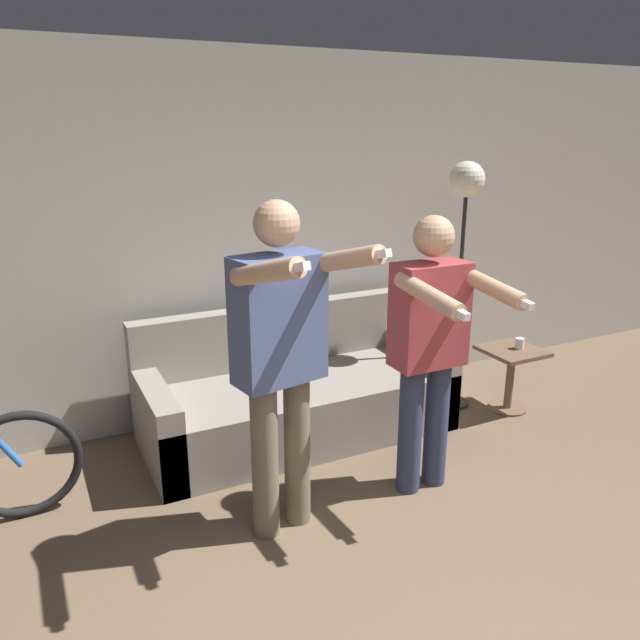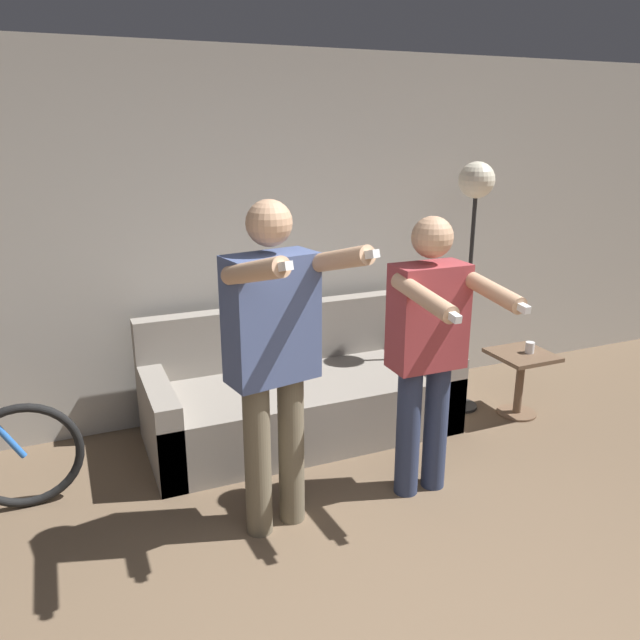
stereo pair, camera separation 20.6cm
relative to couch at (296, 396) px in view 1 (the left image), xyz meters
The scene contains 8 objects.
wall_back 1.19m from the couch, 114.67° to the left, with size 10.00×0.05×2.60m.
couch is the anchor object (origin of this frame).
person_left 1.35m from the couch, 117.48° to the right, with size 0.60×0.73×1.76m.
person_right 1.26m from the couch, 68.46° to the right, with size 0.49×0.67×1.63m.
cat 0.73m from the couch, 92.58° to the left, with size 0.50×0.13×0.16m.
floor_lamp 1.81m from the couch, ahead, with size 0.25×0.25×1.85m.
side_table 1.66m from the couch, 13.49° to the right, with size 0.42×0.42×0.49m.
cup 1.72m from the couch, 13.60° to the right, with size 0.07×0.07×0.08m.
Camera 1 is at (-1.38, -1.03, 2.09)m, focal length 35.00 mm.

